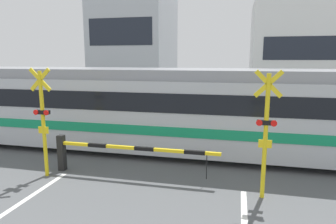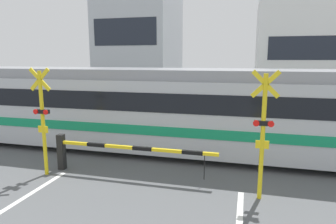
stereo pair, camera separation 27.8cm
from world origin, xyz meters
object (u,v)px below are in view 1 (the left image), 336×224
(crossing_barrier_near, at_px, (104,150))
(pedestrian, at_px, (172,101))
(crossing_signal_left, at_px, (43,118))
(commuter_train, at_px, (119,106))
(crossing_signal_right, at_px, (266,129))
(crossing_barrier_far, at_px, (215,120))

(crossing_barrier_near, xyz_separation_m, pedestrian, (0.15, 8.85, 0.28))
(crossing_barrier_near, relative_size, crossing_signal_left, 1.56)
(commuter_train, distance_m, crossing_signal_left, 3.46)
(commuter_train, bearing_deg, crossing_signal_right, -32.39)
(crossing_barrier_far, relative_size, pedestrian, 2.84)
(commuter_train, xyz_separation_m, crossing_barrier_near, (0.67, -2.80, -0.92))
(commuter_train, relative_size, crossing_signal_left, 6.80)
(crossing_barrier_near, xyz_separation_m, crossing_signal_left, (-1.66, -0.52, 1.03))
(crossing_barrier_near, distance_m, crossing_signal_left, 2.02)
(crossing_barrier_near, bearing_deg, crossing_signal_left, -162.65)
(pedestrian, bearing_deg, crossing_signal_left, -100.88)
(crossing_signal_right, bearing_deg, crossing_barrier_near, 173.54)
(crossing_barrier_far, distance_m, pedestrian, 4.40)
(commuter_train, distance_m, crossing_barrier_near, 3.02)
(crossing_signal_left, height_order, crossing_signal_right, same)
(crossing_barrier_near, bearing_deg, crossing_barrier_far, 61.86)
(crossing_signal_left, xyz_separation_m, crossing_signal_right, (6.22, 0.00, 0.00))
(crossing_signal_right, distance_m, pedestrian, 10.39)
(commuter_train, height_order, crossing_barrier_near, commuter_train)
(crossing_signal_left, relative_size, crossing_signal_right, 1.00)
(crossing_barrier_near, distance_m, pedestrian, 8.86)
(commuter_train, distance_m, crossing_signal_right, 6.20)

